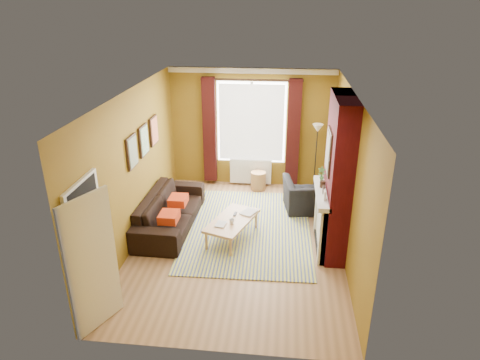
# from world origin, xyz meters

# --- Properties ---
(ground) EXTENTS (5.50, 5.50, 0.00)m
(ground) POSITION_xyz_m (0.00, 0.00, 0.00)
(ground) COLOR brown
(ground) RESTS_ON ground
(room_walls) EXTENTS (3.82, 5.54, 2.83)m
(room_walls) POSITION_xyz_m (0.64, 0.27, 1.39)
(room_walls) COLOR brown
(room_walls) RESTS_ON ground
(striped_rug) EXTENTS (2.52, 3.43, 0.02)m
(striped_rug) POSITION_xyz_m (0.14, 0.49, 0.01)
(striped_rug) COLOR #344690
(striped_rug) RESTS_ON ground
(sofa) EXTENTS (0.97, 2.36, 0.68)m
(sofa) POSITION_xyz_m (-1.42, 0.44, 0.34)
(sofa) COLOR black
(sofa) RESTS_ON ground
(armchair) EXTENTS (1.21, 1.10, 0.70)m
(armchair) POSITION_xyz_m (1.38, 1.43, 0.35)
(armchair) COLOR black
(armchair) RESTS_ON ground
(coffee_table) EXTENTS (0.99, 1.38, 0.41)m
(coffee_table) POSITION_xyz_m (-0.13, 0.08, 0.37)
(coffee_table) COLOR tan
(coffee_table) RESTS_ON ground
(wicker_stool) EXTENTS (0.44, 0.44, 0.44)m
(wicker_stool) POSITION_xyz_m (0.20, 2.40, 0.22)
(wicker_stool) COLOR #9F7145
(wicker_stool) RESTS_ON ground
(floor_lamp) EXTENTS (0.31, 0.31, 1.66)m
(floor_lamp) POSITION_xyz_m (1.51, 2.37, 1.31)
(floor_lamp) COLOR black
(floor_lamp) RESTS_ON ground
(book_a) EXTENTS (0.22, 0.27, 0.02)m
(book_a) POSITION_xyz_m (-0.40, -0.13, 0.42)
(book_a) COLOR #999999
(book_a) RESTS_ON coffee_table
(book_b) EXTENTS (0.36, 0.40, 0.02)m
(book_b) POSITION_xyz_m (0.05, 0.43, 0.43)
(book_b) COLOR #999999
(book_b) RESTS_ON coffee_table
(mug) EXTENTS (0.14, 0.14, 0.09)m
(mug) POSITION_xyz_m (-0.11, -0.09, 0.46)
(mug) COLOR #999999
(mug) RESTS_ON coffee_table
(tv_remote) EXTENTS (0.07, 0.16, 0.02)m
(tv_remote) POSITION_xyz_m (-0.10, 0.28, 0.42)
(tv_remote) COLOR #29292C
(tv_remote) RESTS_ON coffee_table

